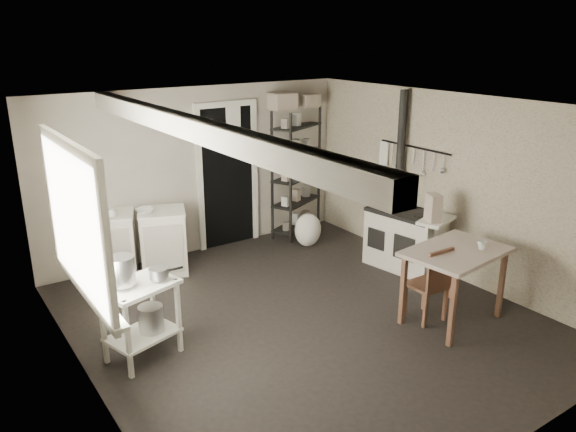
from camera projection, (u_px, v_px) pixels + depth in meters
floor at (304, 318)px, 6.13m from camera, size 5.00×5.00×0.00m
ceiling at (306, 106)px, 5.41m from camera, size 5.00×5.00×0.00m
wall_back at (198, 171)px, 7.73m from camera, size 4.50×0.02×2.30m
wall_front at (521, 315)px, 3.81m from camera, size 4.50×0.02×2.30m
wall_left at (81, 269)px, 4.56m from camera, size 0.02×5.00×2.30m
wall_right at (450, 186)px, 6.98m from camera, size 0.02×5.00×2.30m
window at (73, 221)px, 4.62m from camera, size 0.12×1.76×1.28m
doorway at (228, 178)px, 7.99m from camera, size 0.96×0.10×2.08m
ceiling_beam at (192, 128)px, 4.80m from camera, size 0.18×5.00×0.18m
wallpaper_panel at (450, 186)px, 6.98m from camera, size 0.01×5.00×2.30m
utensil_rail at (414, 147)px, 7.29m from camera, size 0.06×1.20×0.44m
prep_table at (141, 320)px, 5.29m from camera, size 0.78×0.65×0.77m
stockpot at (121, 270)px, 5.05m from camera, size 0.32×0.32×0.26m
saucepan at (159, 273)px, 5.21m from camera, size 0.20×0.20×0.10m
bucket at (151, 318)px, 5.34m from camera, size 0.26×0.26×0.26m
base_cabinets at (138, 240)px, 7.14m from camera, size 1.38×0.97×0.83m
mixing_bowl at (144, 204)px, 6.95m from camera, size 0.30×0.30×0.07m
counter_cup at (111, 207)px, 6.78m from camera, size 0.16×0.16×0.10m
shelf_rack at (296, 173)px, 8.46m from camera, size 0.97×0.70×1.92m
shelf_jar at (279, 149)px, 8.12m from camera, size 0.09×0.09×0.19m
storage_box_a at (282, 103)px, 8.01m from camera, size 0.35×0.31×0.24m
storage_box_b at (307, 102)px, 8.29m from camera, size 0.30×0.28×0.19m
stove at (405, 236)px, 7.32m from camera, size 0.69×1.06×0.78m
stovepipe at (401, 143)px, 7.39m from camera, size 0.13×0.13×1.46m
side_ledge at (434, 250)px, 6.90m from camera, size 0.61×0.44×0.84m
oats_box at (433, 207)px, 6.64m from camera, size 0.21×0.25×0.33m
work_table at (453, 288)px, 5.99m from camera, size 1.15×0.87×0.82m
table_cup at (482, 250)px, 5.86m from camera, size 0.13×0.13×0.10m
chair at (427, 277)px, 5.99m from camera, size 0.36×0.38×0.85m
flour_sack at (308, 230)px, 8.15m from camera, size 0.49×0.44×0.49m
floor_crock at (409, 272)px, 7.14m from camera, size 0.11×0.11×0.13m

